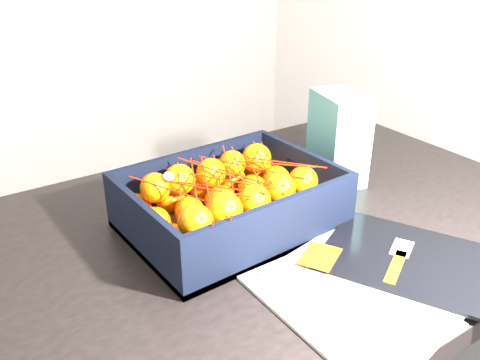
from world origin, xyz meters
TOP-DOWN VIEW (x-y plane):
  - table at (0.13, -0.15)m, footprint 1.24×0.86m
  - magazine_stack at (0.14, -0.41)m, footprint 0.42×0.34m
  - produce_crate at (0.06, -0.12)m, footprint 0.38×0.28m
  - clementine_heap at (0.06, -0.12)m, footprint 0.36×0.27m
  - mesh_net at (0.05, -0.13)m, footprint 0.31×0.25m
  - retail_carton at (0.37, -0.09)m, footprint 0.13×0.15m

SIDE VIEW (x-z plane):
  - table at x=0.13m, z-range 0.28..1.03m
  - magazine_stack at x=0.14m, z-range 0.75..0.77m
  - produce_crate at x=0.06m, z-range 0.73..0.84m
  - clementine_heap at x=0.06m, z-range 0.75..0.86m
  - retail_carton at x=0.37m, z-range 0.75..0.95m
  - mesh_net at x=0.05m, z-range 0.81..0.90m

